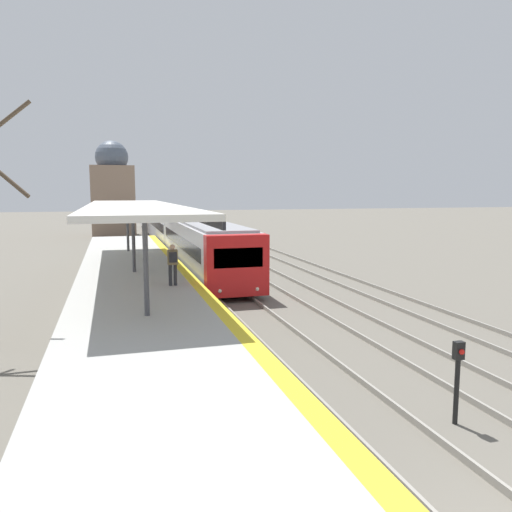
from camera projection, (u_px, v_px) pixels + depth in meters
The scene contains 5 objects.
platform_canopy at pixel (133, 207), 23.07m from camera, with size 4.00×21.59×3.16m.
person_on_platform at pixel (173, 261), 19.92m from camera, with size 0.40×0.40×1.66m.
train_near at pixel (171, 226), 43.55m from camera, with size 2.69×48.28×2.96m.
signal_post_near at pixel (458, 373), 9.86m from camera, with size 0.20×0.21×1.70m.
distant_domed_building at pixel (113, 192), 52.04m from camera, with size 4.35×4.35×9.84m.
Camera 1 is at (-4.95, -3.59, 4.63)m, focal length 35.00 mm.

